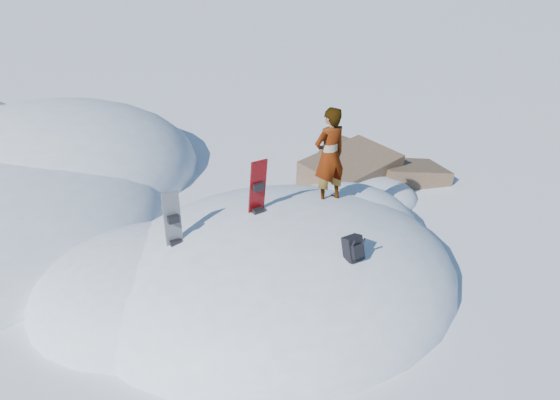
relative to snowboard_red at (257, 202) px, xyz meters
name	(u,v)px	position (x,y,z in m)	size (l,w,h in m)	color
ground	(278,283)	(0.30, -0.23, -1.68)	(120.00, 120.00, 0.00)	white
snow_mound	(265,279)	(0.13, 0.01, -1.68)	(8.00, 6.00, 3.00)	white
rock_outcrop	(361,188)	(4.02, 2.78, -1.66)	(4.68, 4.41, 1.68)	brown
snowboard_red	(257,202)	(0.00, 0.00, 0.00)	(0.36, 0.32, 1.67)	red
snowboard_dark	(174,233)	(-1.54, -0.10, -0.23)	(0.29, 0.16, 1.53)	black
backpack	(354,249)	(0.94, -1.75, -0.24)	(0.33, 0.38, 0.48)	black
gear_pile	(194,359)	(-1.76, -1.67, -1.57)	(0.82, 0.65, 0.21)	black
person	(330,156)	(1.52, 0.15, 0.56)	(0.68, 0.45, 1.86)	slate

